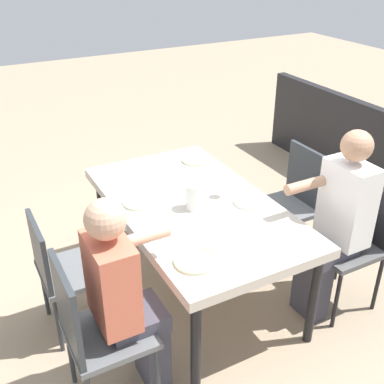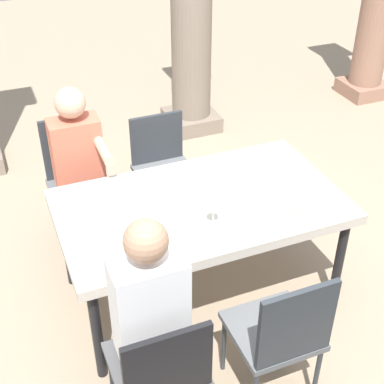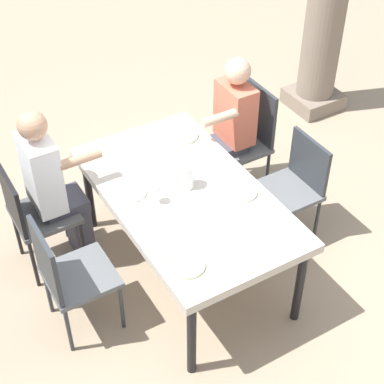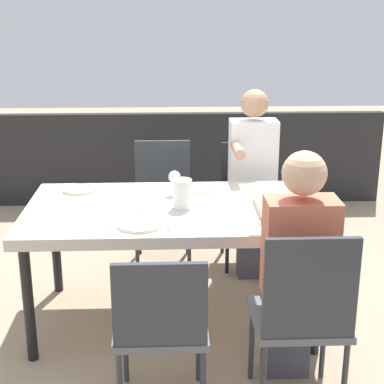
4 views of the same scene
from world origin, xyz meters
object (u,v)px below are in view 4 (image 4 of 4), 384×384
object	(u,v)px
wine_glass_1	(174,177)
plate_2	(140,224)
dining_table	(173,216)
plate_0	(280,222)
chair_west_south	(249,193)
chair_west_north	(303,311)
diner_woman_green	(295,266)
chair_mid_south	(163,195)
plate_1	(199,188)
water_pitcher	(182,195)
diner_man_white	(253,177)
chair_mid_north	(161,323)
plate_3	(80,189)

from	to	relation	value
wine_glass_1	plate_2	size ratio (longest dim) A/B	0.61
dining_table	wine_glass_1	xyz separation A→B (m)	(-0.01, -0.23, 0.18)
dining_table	plate_0	bearing A→B (deg)	152.17
chair_west_south	wine_glass_1	size ratio (longest dim) A/B	5.73
chair_west_north	diner_woman_green	bearing A→B (deg)	-89.10
chair_mid_south	plate_1	distance (m)	0.69
plate_1	water_pitcher	xyz separation A→B (m)	(0.12, 0.36, 0.07)
diner_woman_green	wine_glass_1	world-z (taller)	diner_woman_green
plate_2	chair_mid_south	bearing A→B (deg)	-95.28
diner_woman_green	plate_0	bearing A→B (deg)	-90.14
diner_woman_green	wine_glass_1	xyz separation A→B (m)	(0.57, -0.96, 0.18)
dining_table	water_pitcher	size ratio (longest dim) A/B	9.93
diner_man_white	plate_1	xyz separation A→B (m)	(0.41, 0.41, 0.05)
chair_west_south	plate_0	size ratio (longest dim) A/B	3.60
chair_mid_north	diner_man_white	xyz separation A→B (m)	(-0.66, -1.66, 0.21)
dining_table	plate_3	bearing A→B (deg)	-29.25
diner_man_white	wine_glass_1	bearing A→B (deg)	41.83
chair_west_south	diner_man_white	xyz separation A→B (m)	(0.00, 0.18, 0.18)
plate_1	plate_0	bearing A→B (deg)	123.02
chair_west_south	diner_man_white	bearing A→B (deg)	89.08
chair_west_south	chair_mid_north	world-z (taller)	chair_west_south
plate_2	chair_west_north	bearing A→B (deg)	141.83
chair_west_north	chair_mid_north	size ratio (longest dim) A/B	1.12
diner_man_white	water_pitcher	distance (m)	0.95
chair_mid_north	water_pitcher	size ratio (longest dim) A/B	4.85
diner_woman_green	water_pitcher	bearing A→B (deg)	-52.78
chair_west_south	diner_woman_green	world-z (taller)	diner_woman_green
diner_woman_green	plate_1	bearing A→B (deg)	-68.72
wine_glass_1	plate_3	size ratio (longest dim) A/B	0.70
water_pitcher	plate_2	bearing A→B (deg)	49.92
chair_mid_south	plate_2	world-z (taller)	chair_mid_south
wine_glass_1	diner_man_white	bearing A→B (deg)	-138.17
chair_mid_north	plate_3	distance (m)	1.38
chair_mid_north	chair_west_north	bearing A→B (deg)	179.28
chair_mid_south	plate_2	bearing A→B (deg)	84.72
chair_west_south	plate_2	bearing A→B (deg)	57.95
plate_1	water_pitcher	bearing A→B (deg)	71.69
chair_mid_north	chair_mid_south	world-z (taller)	chair_mid_south
chair_west_south	water_pitcher	xyz separation A→B (m)	(0.53, 0.95, 0.30)
diner_woman_green	plate_3	world-z (taller)	diner_woman_green
chair_west_south	plate_1	bearing A→B (deg)	54.91
plate_3	diner_man_white	bearing A→B (deg)	-161.13
chair_mid_south	plate_0	size ratio (longest dim) A/B	3.68
diner_man_white	plate_0	world-z (taller)	diner_man_white
chair_west_north	chair_west_south	world-z (taller)	chair_west_north
chair_west_south	plate_3	size ratio (longest dim) A/B	4.00
chair_west_south	plate_2	distance (m)	1.47
diner_man_white	water_pitcher	size ratio (longest dim) A/B	7.57
dining_table	chair_mid_north	distance (m)	0.94
chair_mid_south	plate_1	world-z (taller)	chair_mid_south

